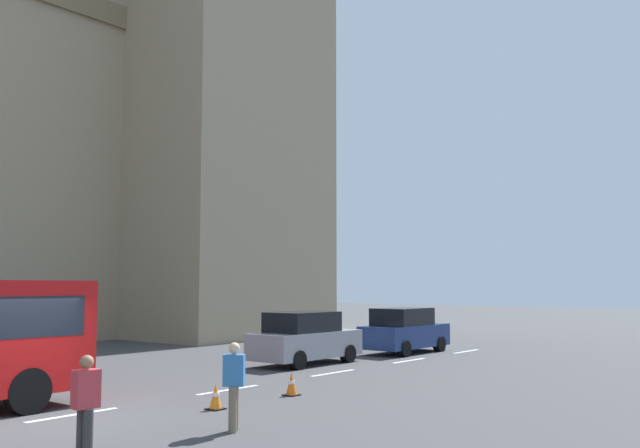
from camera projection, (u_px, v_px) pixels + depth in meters
The scene contains 8 objects.
ground_plane at pixel (43, 420), 14.42m from camera, with size 160.00×160.00×0.00m, color #424244.
lane_centre_marking at pixel (159, 401), 16.76m from camera, with size 34.40×0.16×0.01m.
sedan_lead at pixel (305, 338), 24.62m from camera, with size 4.40×1.86×1.85m.
sedan_trailing at pixel (405, 331), 28.75m from camera, with size 4.40×1.86×1.85m.
traffic_cone_middle at pixel (216, 397), 15.68m from camera, with size 0.36×0.36×0.58m.
traffic_cone_east at pixel (292, 384), 17.66m from camera, with size 0.36×0.36×0.58m.
pedestrian_near_cones at pixel (86, 405), 10.96m from camera, with size 0.42×0.36×1.69m.
pedestrian_by_kerb at pixel (234, 383), 13.37m from camera, with size 0.43×0.47×1.69m.
Camera 1 is at (-7.91, -13.68, 2.79)m, focal length 39.08 mm.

